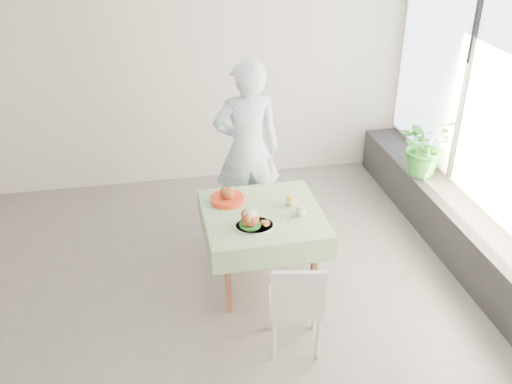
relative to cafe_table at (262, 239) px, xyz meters
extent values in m
plane|color=#625F5D|center=(-0.80, -0.26, -0.46)|extent=(6.00, 6.00, 0.00)
cube|color=silver|center=(-0.80, 2.24, 0.94)|extent=(6.00, 0.02, 2.80)
cube|color=black|center=(2.00, -0.26, -0.21)|extent=(0.40, 4.80, 0.50)
cube|color=brown|center=(0.00, 0.00, 0.25)|extent=(0.90, 0.90, 0.04)
cube|color=white|center=(0.00, 0.00, 0.28)|extent=(1.04, 1.04, 0.01)
cube|color=white|center=(0.04, 0.75, -0.03)|extent=(0.50, 0.50, 0.04)
cube|color=white|center=(0.10, 0.92, 0.18)|extent=(0.39, 0.16, 0.40)
cube|color=white|center=(0.08, -0.87, -0.03)|extent=(0.47, 0.47, 0.04)
cube|color=white|center=(0.05, -1.05, 0.19)|extent=(0.40, 0.11, 0.40)
imported|color=#98CFF4|center=(0.03, 0.92, 0.47)|extent=(0.68, 0.45, 1.87)
cylinder|color=white|center=(-0.12, -0.23, 0.29)|extent=(0.33, 0.33, 0.02)
cylinder|color=#145116|center=(-0.15, -0.23, 0.31)|extent=(0.18, 0.18, 0.02)
ellipsoid|color=brown|center=(-0.15, -0.23, 0.36)|extent=(0.15, 0.14, 0.12)
ellipsoid|color=white|center=(-0.15, -0.23, 0.41)|extent=(0.11, 0.11, 0.08)
cylinder|color=#AB101A|center=(-0.02, -0.24, 0.32)|extent=(0.06, 0.06, 0.03)
cylinder|color=white|center=(0.27, 0.07, 0.34)|extent=(0.08, 0.08, 0.12)
cylinder|color=#FFAA15|center=(0.27, 0.07, 0.33)|extent=(0.07, 0.07, 0.09)
cylinder|color=white|center=(0.27, 0.07, 0.41)|extent=(0.09, 0.09, 0.01)
cylinder|color=yellow|center=(0.27, 0.07, 0.45)|extent=(0.01, 0.03, 0.17)
cylinder|color=white|center=(0.32, -0.12, 0.34)|extent=(0.09, 0.09, 0.12)
cylinder|color=beige|center=(0.32, -0.12, 0.33)|extent=(0.08, 0.08, 0.09)
cylinder|color=white|center=(0.32, -0.12, 0.41)|extent=(0.09, 0.09, 0.01)
cylinder|color=yellow|center=(0.32, -0.12, 0.45)|extent=(0.01, 0.03, 0.17)
cylinder|color=red|center=(-0.28, 0.25, 0.31)|extent=(0.31, 0.31, 0.05)
cylinder|color=white|center=(-0.28, 0.25, 0.32)|extent=(0.26, 0.26, 0.02)
ellipsoid|color=brown|center=(-0.28, 0.25, 0.37)|extent=(0.14, 0.13, 0.12)
imported|color=#2C7A28|center=(1.96, 0.88, 0.37)|extent=(0.72, 0.66, 0.66)
camera|label=1|loc=(-0.90, -4.23, 2.86)|focal=40.00mm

